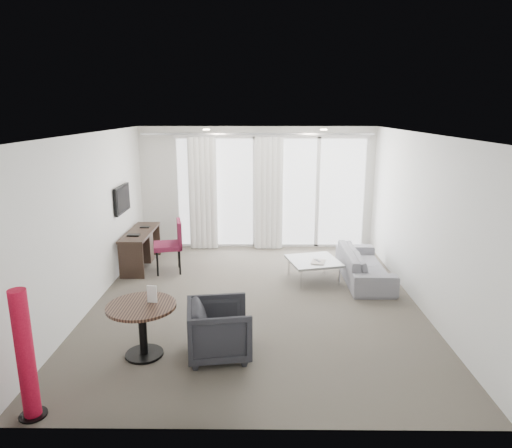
{
  "coord_description": "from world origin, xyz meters",
  "views": [
    {
      "loc": [
        0.07,
        -6.7,
        2.93
      ],
      "look_at": [
        0.0,
        0.6,
        1.1
      ],
      "focal_mm": 32.0,
      "sensor_mm": 36.0,
      "label": 1
    }
  ],
  "objects_px": {
    "round_table": "(143,330)",
    "rattan_chair_a": "(274,214)",
    "desk": "(141,249)",
    "tub_armchair": "(219,330)",
    "rattan_chair_b": "(314,211)",
    "desk_chair": "(168,246)",
    "coffee_table": "(313,270)",
    "sofa": "(364,265)",
    "red_lamp": "(25,355)"
  },
  "relations": [
    {
      "from": "sofa",
      "to": "rattan_chair_a",
      "type": "relative_size",
      "value": 2.34
    },
    {
      "from": "desk",
      "to": "tub_armchair",
      "type": "xyz_separation_m",
      "value": [
        1.8,
        -3.3,
        -0.0
      ]
    },
    {
      "from": "round_table",
      "to": "rattan_chair_a",
      "type": "distance_m",
      "value": 6.41
    },
    {
      "from": "desk",
      "to": "red_lamp",
      "type": "bearing_deg",
      "value": -89.33
    },
    {
      "from": "desk_chair",
      "to": "red_lamp",
      "type": "height_order",
      "value": "red_lamp"
    },
    {
      "from": "tub_armchair",
      "to": "sofa",
      "type": "distance_m",
      "value": 3.51
    },
    {
      "from": "round_table",
      "to": "coffee_table",
      "type": "bearing_deg",
      "value": 47.43
    },
    {
      "from": "desk_chair",
      "to": "rattan_chair_b",
      "type": "xyz_separation_m",
      "value": [
        3.1,
        3.59,
        -0.12
      ]
    },
    {
      "from": "desk_chair",
      "to": "rattan_chair_b",
      "type": "relative_size",
      "value": 1.34
    },
    {
      "from": "coffee_table",
      "to": "sofa",
      "type": "bearing_deg",
      "value": 3.23
    },
    {
      "from": "red_lamp",
      "to": "coffee_table",
      "type": "height_order",
      "value": "red_lamp"
    },
    {
      "from": "round_table",
      "to": "red_lamp",
      "type": "xyz_separation_m",
      "value": [
        -0.81,
        -1.16,
        0.33
      ]
    },
    {
      "from": "desk_chair",
      "to": "coffee_table",
      "type": "relative_size",
      "value": 1.17
    },
    {
      "from": "red_lamp",
      "to": "rattan_chair_a",
      "type": "relative_size",
      "value": 1.68
    },
    {
      "from": "sofa",
      "to": "rattan_chair_b",
      "type": "bearing_deg",
      "value": 6.55
    },
    {
      "from": "coffee_table",
      "to": "rattan_chair_a",
      "type": "bearing_deg",
      "value": 99.37
    },
    {
      "from": "round_table",
      "to": "tub_armchair",
      "type": "relative_size",
      "value": 1.1
    },
    {
      "from": "tub_armchair",
      "to": "rattan_chair_b",
      "type": "xyz_separation_m",
      "value": [
        1.89,
        6.57,
        0.02
      ]
    },
    {
      "from": "red_lamp",
      "to": "tub_armchair",
      "type": "xyz_separation_m",
      "value": [
        1.74,
        1.16,
        -0.32
      ]
    },
    {
      "from": "sofa",
      "to": "rattan_chair_a",
      "type": "distance_m",
      "value": 3.84
    },
    {
      "from": "rattan_chair_b",
      "to": "coffee_table",
      "type": "bearing_deg",
      "value": -80.73
    },
    {
      "from": "coffee_table",
      "to": "rattan_chair_b",
      "type": "distance_m",
      "value": 4.03
    },
    {
      "from": "round_table",
      "to": "rattan_chair_a",
      "type": "relative_size",
      "value": 1.06
    },
    {
      "from": "desk_chair",
      "to": "coffee_table",
      "type": "distance_m",
      "value": 2.69
    },
    {
      "from": "tub_armchair",
      "to": "rattan_chair_b",
      "type": "height_order",
      "value": "rattan_chair_b"
    },
    {
      "from": "desk_chair",
      "to": "coffee_table",
      "type": "height_order",
      "value": "desk_chair"
    },
    {
      "from": "desk_chair",
      "to": "rattan_chair_a",
      "type": "distance_m",
      "value": 3.78
    },
    {
      "from": "red_lamp",
      "to": "sofa",
      "type": "height_order",
      "value": "red_lamp"
    },
    {
      "from": "red_lamp",
      "to": "tub_armchair",
      "type": "relative_size",
      "value": 1.76
    },
    {
      "from": "round_table",
      "to": "rattan_chair_a",
      "type": "bearing_deg",
      "value": 73.94
    },
    {
      "from": "desk",
      "to": "tub_armchair",
      "type": "distance_m",
      "value": 3.76
    },
    {
      "from": "round_table",
      "to": "tub_armchair",
      "type": "xyz_separation_m",
      "value": [
        0.93,
        0.0,
        0.01
      ]
    },
    {
      "from": "desk",
      "to": "coffee_table",
      "type": "bearing_deg",
      "value": -12.72
    },
    {
      "from": "tub_armchair",
      "to": "coffee_table",
      "type": "bearing_deg",
      "value": -37.67
    },
    {
      "from": "red_lamp",
      "to": "rattan_chair_b",
      "type": "bearing_deg",
      "value": 64.83
    },
    {
      "from": "desk",
      "to": "coffee_table",
      "type": "relative_size",
      "value": 1.76
    },
    {
      "from": "round_table",
      "to": "red_lamp",
      "type": "height_order",
      "value": "red_lamp"
    },
    {
      "from": "desk_chair",
      "to": "sofa",
      "type": "xyz_separation_m",
      "value": [
        3.55,
        -0.36,
        -0.22
      ]
    },
    {
      "from": "rattan_chair_a",
      "to": "rattan_chair_b",
      "type": "relative_size",
      "value": 1.08
    },
    {
      "from": "rattan_chair_a",
      "to": "rattan_chair_b",
      "type": "xyz_separation_m",
      "value": [
        1.04,
        0.41,
        -0.03
      ]
    },
    {
      "from": "desk",
      "to": "sofa",
      "type": "xyz_separation_m",
      "value": [
        4.14,
        -0.68,
        -0.08
      ]
    },
    {
      "from": "round_table",
      "to": "desk",
      "type": "bearing_deg",
      "value": 104.68
    },
    {
      "from": "tub_armchair",
      "to": "coffee_table",
      "type": "relative_size",
      "value": 0.91
    },
    {
      "from": "red_lamp",
      "to": "rattan_chair_a",
      "type": "height_order",
      "value": "red_lamp"
    },
    {
      "from": "sofa",
      "to": "coffee_table",
      "type": "bearing_deg",
      "value": 93.23
    },
    {
      "from": "coffee_table",
      "to": "rattan_chair_b",
      "type": "relative_size",
      "value": 1.14
    },
    {
      "from": "desk",
      "to": "rattan_chair_b",
      "type": "height_order",
      "value": "rattan_chair_b"
    },
    {
      "from": "desk_chair",
      "to": "sofa",
      "type": "height_order",
      "value": "desk_chair"
    },
    {
      "from": "red_lamp",
      "to": "sofa",
      "type": "relative_size",
      "value": 0.72
    },
    {
      "from": "desk",
      "to": "tub_armchair",
      "type": "height_order",
      "value": "same"
    }
  ]
}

